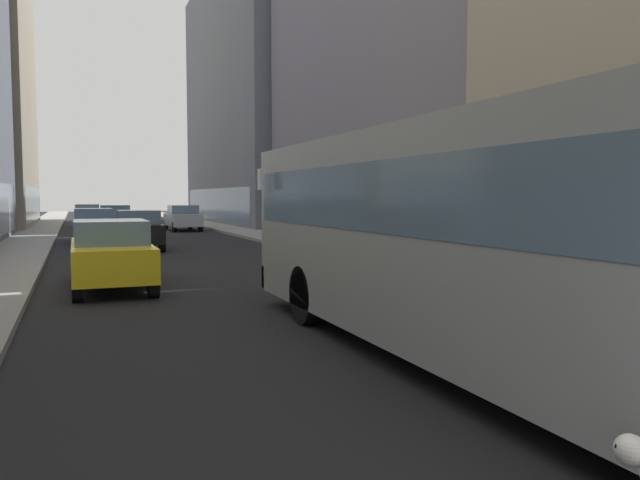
% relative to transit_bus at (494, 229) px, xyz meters
% --- Properties ---
extents(ground_plane, '(120.00, 120.00, 0.00)m').
position_rel_transit_bus_xyz_m(ground_plane, '(-1.20, 29.87, -1.78)').
color(ground_plane, black).
extents(sidewalk_left, '(2.40, 110.00, 0.15)m').
position_rel_transit_bus_xyz_m(sidewalk_left, '(-6.90, 29.87, -1.70)').
color(sidewalk_left, gray).
rests_on(sidewalk_left, ground).
extents(sidewalk_right, '(2.40, 110.00, 0.15)m').
position_rel_transit_bus_xyz_m(sidewalk_right, '(4.50, 29.87, -1.70)').
color(sidewalk_right, gray).
rests_on(sidewalk_right, ground).
extents(building_right_mid, '(8.83, 20.20, 21.63)m').
position_rel_transit_bus_xyz_m(building_right_mid, '(10.70, 19.32, 9.03)').
color(building_right_mid, slate).
rests_on(building_right_mid, ground).
extents(building_right_far, '(10.52, 23.94, 20.14)m').
position_rel_transit_bus_xyz_m(building_right_far, '(10.70, 42.12, 8.29)').
color(building_right_far, slate).
rests_on(building_right_far, ground).
extents(transit_bus, '(2.78, 11.53, 3.05)m').
position_rel_transit_bus_xyz_m(transit_bus, '(0.00, 0.00, 0.00)').
color(transit_bus, '#999EA3').
rests_on(transit_bus, ground).
extents(car_silver_sedan, '(1.81, 4.57, 1.62)m').
position_rel_transit_bus_xyz_m(car_silver_sedan, '(1.60, 33.58, -0.95)').
color(car_silver_sedan, '#B7BABF').
rests_on(car_silver_sedan, ground).
extents(car_black_suv, '(1.71, 3.93, 1.62)m').
position_rel_transit_bus_xyz_m(car_black_suv, '(-2.40, 19.80, -0.96)').
color(car_black_suv, black).
rests_on(car_black_suv, ground).
extents(car_grey_wagon, '(1.85, 4.55, 1.62)m').
position_rel_transit_bus_xyz_m(car_grey_wagon, '(-2.40, 35.59, -0.95)').
color(car_grey_wagon, slate).
rests_on(car_grey_wagon, ground).
extents(car_yellow_taxi, '(1.74, 4.75, 1.62)m').
position_rel_transit_bus_xyz_m(car_yellow_taxi, '(-4.00, 9.22, -0.95)').
color(car_yellow_taxi, yellow).
rests_on(car_yellow_taxi, ground).
extents(car_blue_hatchback, '(1.78, 4.40, 1.62)m').
position_rel_transit_bus_xyz_m(car_blue_hatchback, '(-4.00, 24.47, -0.95)').
color(car_blue_hatchback, '#4C6BB7').
rests_on(car_blue_hatchback, ground).
extents(car_white_van, '(1.72, 4.28, 1.62)m').
position_rel_transit_bus_xyz_m(car_white_van, '(-4.00, 40.77, -0.96)').
color(car_white_van, silver).
rests_on(car_white_van, ground).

